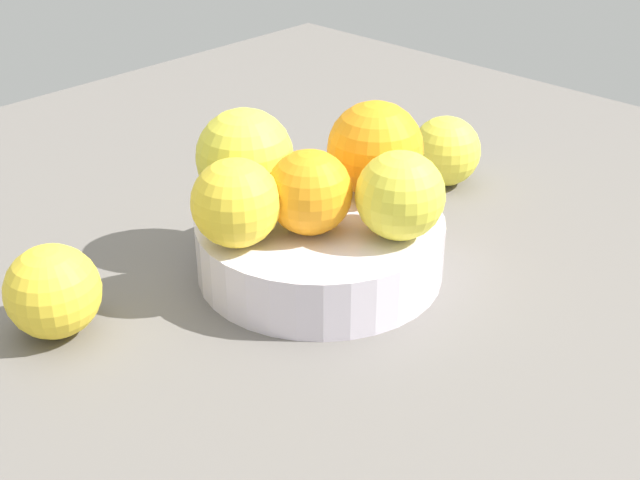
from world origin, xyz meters
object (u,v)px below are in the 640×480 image
Objects in this scene: orange_in_bowl_2 at (236,203)px; orange_loose_1 at (53,291)px; fruit_bowl at (320,247)px; orange_in_bowl_0 at (245,157)px; orange_in_bowl_1 at (310,192)px; orange_in_bowl_3 at (371,147)px; orange_in_bowl_4 at (400,195)px; orange_loose_0 at (445,151)px.

orange_in_bowl_2 is 0.97× the size of orange_loose_1.
fruit_bowl is 2.51× the size of orange_in_bowl_0.
orange_in_bowl_3 is at bearing 8.52° from orange_in_bowl_1.
fruit_bowl is 2.92× the size of orange_in_bowl_4.
orange_loose_0 is at bearing 7.79° from fruit_bowl.
orange_in_bowl_2 reaches higher than fruit_bowl.
orange_in_bowl_1 is at bearing -170.93° from orange_loose_0.
orange_in_bowl_4 is (-4.44, -6.74, -0.57)cm from orange_in_bowl_3.
orange_in_bowl_2 is at bearing 174.56° from orange_in_bowl_3.
fruit_bowl is 8.90cm from orange_in_bowl_4.
orange_in_bowl_0 reaches higher than orange_loose_0.
orange_in_bowl_3 reaches higher than fruit_bowl.
orange_in_bowl_4 is 26.26cm from orange_loose_1.
orange_in_bowl_3 is (8.57, 1.28, 0.69)cm from orange_in_bowl_1.
orange_in_bowl_1 is at bearing 127.14° from orange_in_bowl_4.
orange_in_bowl_4 is (4.06, -12.80, -0.56)cm from orange_in_bowl_0.
orange_in_bowl_4 is at bearing -52.86° from orange_in_bowl_1.
orange_in_bowl_4 is at bearing -123.37° from orange_in_bowl_3.
fruit_bowl is 21.01cm from orange_loose_0.
orange_in_bowl_0 is 1.18× the size of orange_in_bowl_2.
orange_loose_1 is (-21.57, 14.18, -4.80)cm from orange_in_bowl_4.
orange_in_bowl_0 is 23.63cm from orange_loose_0.
orange_in_bowl_0 is at bearing 106.31° from fruit_bowl.
orange_loose_0 reaches higher than fruit_bowl.
orange_in_bowl_0 reaches higher than orange_loose_1.
orange_loose_0 is 0.99× the size of orange_loose_1.
orange_in_bowl_0 is 7.07cm from orange_in_bowl_2.
orange_in_bowl_4 is at bearing -71.04° from fruit_bowl.
orange_in_bowl_0 is 1.20× the size of orange_in_bowl_1.
orange_in_bowl_3 is at bearing 56.63° from orange_in_bowl_4.
orange_in_bowl_3 reaches higher than orange_loose_0.
orange_in_bowl_2 reaches higher than orange_loose_0.
orange_loose_1 is at bearing 164.03° from orange_in_bowl_3.
orange_in_bowl_1 is 0.96× the size of orange_loose_0.
fruit_bowl is 21.01cm from orange_loose_1.
orange_in_bowl_3 is (6.58, 0.49, 6.53)cm from fruit_bowl.
orange_in_bowl_3 is at bearing -15.97° from orange_loose_1.
orange_in_bowl_0 is at bearing -4.53° from orange_loose_1.
orange_in_bowl_0 is at bearing 144.52° from orange_in_bowl_3.
orange_loose_1 is at bearing 175.47° from orange_in_bowl_0.
orange_loose_1 is (-26.01, 7.45, -5.37)cm from orange_in_bowl_3.
fruit_bowl is at bearing -175.74° from orange_in_bowl_3.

